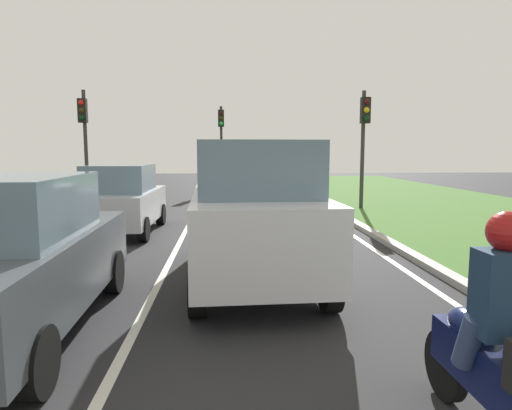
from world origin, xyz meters
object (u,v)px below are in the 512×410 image
Objects in this scene: car_suv_ahead at (253,211)px; motorcycle at (502,380)px; car_sedan_left_lane at (9,257)px; traffic_light_near_right at (364,130)px; rider_person at (504,291)px; car_hatchback_far at (122,199)px; traffic_light_overhead_left at (84,129)px; traffic_light_far_median at (221,133)px.

car_suv_ahead is 2.40× the size of motorcycle.
traffic_light_near_right is (7.37, 10.56, 1.95)m from car_sedan_left_lane.
motorcycle is at bearing -73.71° from car_suv_ahead.
traffic_light_near_right reaches higher than rider_person.
car_suv_ahead is 1.05× the size of car_sedan_left_lane.
car_sedan_left_lane is 2.28× the size of motorcycle.
motorcycle is (4.39, -2.42, -0.35)m from car_sedan_left_lane.
car_hatchback_far is 1.96× the size of motorcycle.
traffic_light_overhead_left is at bearing 101.92° from car_sedan_left_lane.
car_sedan_left_lane is 13.04m from traffic_light_overhead_left.
car_hatchback_far is at bearing 122.30° from car_suv_ahead.
traffic_light_near_right is (2.98, 12.99, 2.30)m from motorcycle.
car_suv_ahead is at bearing -61.02° from traffic_light_overhead_left.
motorcycle is at bearing -61.90° from car_hatchback_far.
traffic_light_far_median reaches higher than traffic_light_overhead_left.
traffic_light_near_right is 10.49m from traffic_light_overhead_left.
car_hatchback_far is 0.83× the size of traffic_light_far_median.
car_hatchback_far reaches higher than rider_person.
motorcycle is 0.43× the size of traffic_light_overhead_left.
traffic_light_far_median is (-2.17, 21.86, 1.89)m from rider_person.
traffic_light_overhead_left is at bearing 115.71° from motorcycle.
traffic_light_overhead_left is (-2.93, 12.54, 2.04)m from car_sedan_left_lane.
car_hatchback_far is at bearing 116.90° from rider_person.
traffic_light_overhead_left is (-5.86, 10.59, 1.79)m from car_suv_ahead.
motorcycle is at bearing -89.65° from rider_person.
traffic_light_overhead_left is (-7.32, 14.92, 1.76)m from rider_person.
car_sedan_left_lane is 19.73m from traffic_light_far_median.
car_suv_ahead reaches higher than motorcycle.
car_suv_ahead is 9.84m from traffic_light_near_right.
traffic_light_far_median reaches higher than car_suv_ahead.
traffic_light_near_right is at bearing 60.63° from car_suv_ahead.
motorcycle is 0.62m from rider_person.
car_hatchback_far is 8.81m from traffic_light_near_right.
traffic_light_far_median is at bearing 95.31° from rider_person.
traffic_light_near_right is 0.96× the size of traffic_light_overhead_left.
traffic_light_far_median reaches higher than traffic_light_near_right.
traffic_light_far_median is (-0.71, 17.53, 1.91)m from car_suv_ahead.
traffic_light_overhead_left is at bearing 115.41° from car_hatchback_far.
car_suv_ahead is 17.65m from traffic_light_far_median.
car_sedan_left_lane reaches higher than motorcycle.
car_sedan_left_lane reaches higher than car_hatchback_far.
traffic_light_far_median is at bearing 95.30° from motorcycle.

